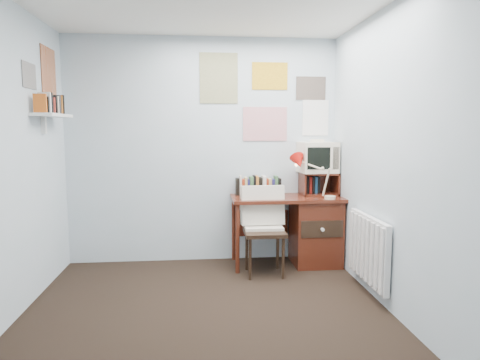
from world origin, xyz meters
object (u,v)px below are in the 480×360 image
at_px(desk, 310,228).
at_px(wall_shelf, 52,115).
at_px(tv_riser, 319,184).
at_px(desk_lamp, 330,179).
at_px(radiator, 368,249).
at_px(crt_tv, 317,156).
at_px(desk_chair, 264,232).

height_order(desk, wall_shelf, wall_shelf).
relative_size(tv_riser, wall_shelf, 0.65).
distance_m(desk, desk_lamp, 0.62).
height_order(desk_lamp, radiator, desk_lamp).
xyz_separation_m(tv_riser, crt_tv, (-0.02, 0.02, 0.31)).
bearing_deg(radiator, tv_riser, 99.28).
bearing_deg(desk_lamp, wall_shelf, -158.18).
xyz_separation_m(desk_lamp, tv_riser, (-0.03, 0.31, -0.09)).
bearing_deg(desk_lamp, radiator, -61.37).
distance_m(desk, wall_shelf, 2.87).
bearing_deg(tv_riser, desk_chair, -148.53).
relative_size(desk_chair, desk_lamp, 2.08).
relative_size(crt_tv, radiator, 0.49).
relative_size(desk_chair, wall_shelf, 1.42).
bearing_deg(tv_riser, desk, -137.04).
bearing_deg(radiator, desk_chair, 143.61).
xyz_separation_m(desk_chair, crt_tv, (0.66, 0.44, 0.75)).
xyz_separation_m(radiator, wall_shelf, (-2.86, 0.55, 1.20)).
bearing_deg(radiator, desk_lamp, 100.55).
height_order(desk_chair, desk_lamp, desk_lamp).
bearing_deg(desk_chair, wall_shelf, -177.37).
bearing_deg(desk_lamp, tv_riser, 114.39).
distance_m(desk_lamp, tv_riser, 0.33).
bearing_deg(wall_shelf, crt_tv, 10.81).
bearing_deg(desk, crt_tv, 52.70).
height_order(desk, radiator, desk).
xyz_separation_m(crt_tv, radiator, (0.19, -1.06, -0.78)).
bearing_deg(desk, wall_shelf, -171.60).
bearing_deg(desk_chair, tv_riser, 31.97).
bearing_deg(crt_tv, wall_shelf, -173.56).
bearing_deg(tv_riser, desk_lamp, -83.69).
relative_size(desk, crt_tv, 3.07).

